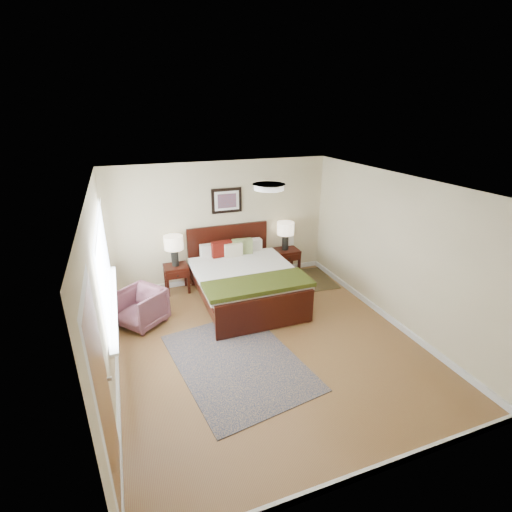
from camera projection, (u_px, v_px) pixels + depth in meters
name	position (u px, v px, depth m)	size (l,w,h in m)	color
floor	(267.00, 342.00, 5.85)	(5.00, 5.00, 0.00)	brown
back_wall	(222.00, 223.00, 7.57)	(4.50, 0.04, 2.50)	beige
front_wall	(375.00, 379.00, 3.21)	(4.50, 0.04, 2.50)	beige
left_wall	(102.00, 295.00, 4.67)	(0.04, 5.00, 2.50)	beige
right_wall	(394.00, 251.00, 6.11)	(0.04, 5.00, 2.50)	beige
ceiling	(269.00, 184.00, 4.93)	(4.50, 5.00, 0.02)	white
window	(106.00, 265.00, 5.25)	(0.11, 2.72, 1.32)	silver
door	(105.00, 401.00, 3.22)	(0.06, 1.00, 2.18)	silver
ceil_fixture	(269.00, 187.00, 4.94)	(0.44, 0.44, 0.08)	white
bed	(244.00, 275.00, 6.91)	(1.82, 2.22, 1.19)	#361008
wall_art	(227.00, 201.00, 7.40)	(0.62, 0.05, 0.50)	black
nightstand_left	(176.00, 272.00, 7.32)	(0.46, 0.42, 0.55)	#361008
nightstand_right	(285.00, 259.00, 8.11)	(0.59, 0.44, 0.58)	#361008
lamp_left	(174.00, 245.00, 7.13)	(0.36, 0.36, 0.61)	black
lamp_right	(286.00, 231.00, 7.88)	(0.36, 0.36, 0.61)	black
armchair	(141.00, 307.00, 6.23)	(0.68, 0.70, 0.64)	brown
rug_persian	(237.00, 361.00, 5.40)	(1.63, 2.30, 0.01)	#0C1E3E
rug_navy	(313.00, 279.00, 8.00)	(0.74, 1.11, 0.01)	black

